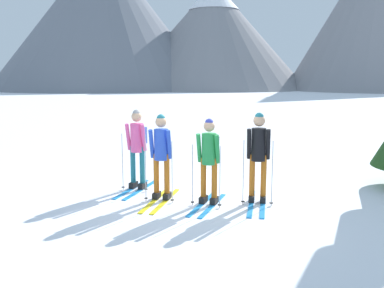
{
  "coord_description": "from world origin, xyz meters",
  "views": [
    {
      "loc": [
        1.0,
        -8.2,
        2.46
      ],
      "look_at": [
        -0.03,
        0.42,
        1.05
      ],
      "focal_mm": 39.68,
      "sensor_mm": 36.0,
      "label": 1
    }
  ],
  "objects_px": {
    "skier_in_pink": "(137,144)",
    "skier_in_black": "(258,152)",
    "skier_in_green": "(209,157)",
    "skier_in_blue": "(161,154)"
  },
  "relations": [
    {
      "from": "skier_in_blue",
      "to": "skier_in_black",
      "type": "bearing_deg",
      "value": 1.2
    },
    {
      "from": "skier_in_black",
      "to": "skier_in_blue",
      "type": "bearing_deg",
      "value": -178.8
    },
    {
      "from": "skier_in_pink",
      "to": "skier_in_black",
      "type": "relative_size",
      "value": 0.99
    },
    {
      "from": "skier_in_pink",
      "to": "skier_in_green",
      "type": "distance_m",
      "value": 1.87
    },
    {
      "from": "skier_in_green",
      "to": "skier_in_black",
      "type": "bearing_deg",
      "value": 11.99
    },
    {
      "from": "skier_in_pink",
      "to": "skier_in_black",
      "type": "distance_m",
      "value": 2.66
    },
    {
      "from": "skier_in_blue",
      "to": "skier_in_green",
      "type": "bearing_deg",
      "value": -9.37
    },
    {
      "from": "skier_in_pink",
      "to": "skier_in_green",
      "type": "height_order",
      "value": "skier_in_pink"
    },
    {
      "from": "skier_in_black",
      "to": "skier_in_pink",
      "type": "bearing_deg",
      "value": 164.27
    },
    {
      "from": "skier_in_green",
      "to": "skier_in_black",
      "type": "height_order",
      "value": "skier_in_black"
    }
  ]
}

